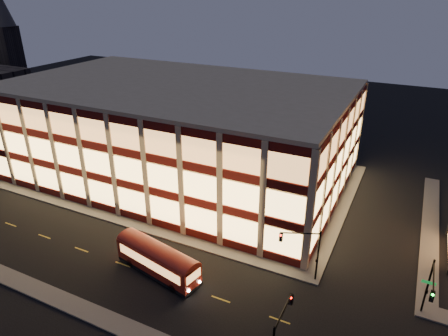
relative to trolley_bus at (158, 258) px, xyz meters
The scene contains 11 objects.
ground 10.10m from the trolley_bus, 147.06° to the left, with size 200.00×200.00×0.00m, color black.
sidewalk_office_south 13.13m from the trolley_bus, 150.55° to the left, with size 54.00×2.00×0.15m, color #514F4C.
sidewalk_office_east 26.84m from the trolley_bus, 56.77° to the left, with size 2.00×30.00×0.15m, color #514F4C.
sidewalk_tower_west 34.12m from the trolley_bus, 41.10° to the left, with size 2.00×30.00×0.15m, color #514F4C.
sidewalk_near 11.42m from the trolley_bus, 137.60° to the right, with size 100.00×2.00×0.15m, color #514F4C.
office_building 25.55m from the trolley_bus, 116.74° to the left, with size 50.45×30.45×14.50m.
church_tower 90.81m from the trolley_bus, 149.90° to the left, with size 5.00×5.00×18.00m, color #2D2621.
traffic_signal_far 15.15m from the trolley_bus, 22.09° to the left, with size 3.79×1.87×6.00m.
traffic_signal_right 25.72m from the trolley_bus, 10.74° to the left, with size 1.20×4.37×6.00m.
traffic_signal_near 16.34m from the trolley_bus, 20.37° to the right, with size 0.32×4.45×6.00m.
trolley_bus is the anchor object (origin of this frame).
Camera 1 is at (29.48, -32.62, 27.84)m, focal length 32.00 mm.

